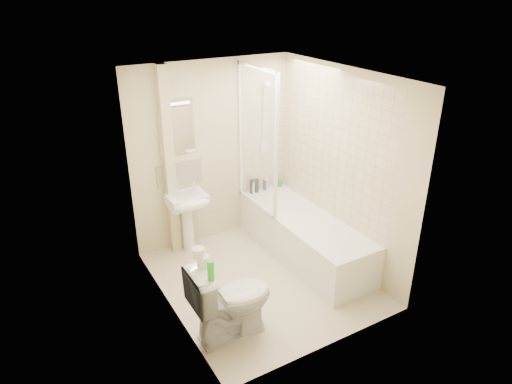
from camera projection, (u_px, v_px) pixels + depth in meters
floor at (261, 280)px, 5.43m from camera, size 2.50×2.50×0.00m
wall_back at (213, 154)px, 5.91m from camera, size 2.20×0.02×2.40m
wall_left at (165, 211)px, 4.43m from camera, size 0.02×2.50×2.40m
wall_right at (341, 169)px, 5.43m from camera, size 0.02×2.50×2.40m
ceiling at (263, 76)px, 4.43m from camera, size 2.20×2.50×0.02m
tile_back at (263, 129)px, 6.15m from camera, size 0.70×0.01×1.75m
tile_right at (331, 146)px, 5.49m from camera, size 0.01×2.10×1.75m
pipe_boxing at (169, 164)px, 5.58m from camera, size 0.12×0.12×2.40m
splashback at (180, 173)px, 5.76m from camera, size 0.60×0.02×0.30m
mirror at (176, 131)px, 5.53m from camera, size 0.46×0.01×0.60m
strip_light at (175, 101)px, 5.35m from camera, size 0.42×0.07×0.07m
bathtub at (304, 235)px, 5.81m from camera, size 0.70×2.10×0.55m
shower_screen at (257, 140)px, 5.64m from camera, size 0.04×0.92×1.80m
shower_fixture at (265, 121)px, 6.06m from camera, size 0.10×0.16×0.99m
pedestal_sink at (188, 207)px, 5.74m from camera, size 0.48×0.46×0.92m
bottle_black_a at (252, 187)px, 6.31m from camera, size 0.06×0.06×0.20m
bottle_white_a at (252, 188)px, 6.33m from camera, size 0.06×0.06×0.16m
bottle_black_b at (257, 186)px, 6.35m from camera, size 0.06×0.06×0.19m
bottle_blue at (265, 185)px, 6.42m from camera, size 0.05×0.05×0.15m
bottle_cream at (266, 184)px, 6.43m from camera, size 0.05×0.05×0.16m
bottle_white_b at (275, 183)px, 6.50m from camera, size 0.05×0.05×0.15m
bottle_green at (280, 183)px, 6.55m from camera, size 0.07×0.07×0.10m
toilet at (231, 300)px, 4.44m from camera, size 0.48×0.82×0.83m
toilet_roll_lower at (203, 261)px, 4.21m from camera, size 0.12×0.12×0.11m
toilet_roll_upper at (198, 253)px, 4.16m from camera, size 0.11×0.11×0.09m
green_bottle at (211, 270)px, 3.99m from camera, size 0.06×0.06×0.20m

